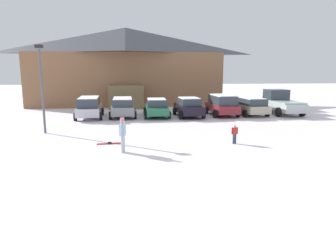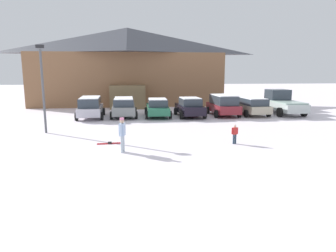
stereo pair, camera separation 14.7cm
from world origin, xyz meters
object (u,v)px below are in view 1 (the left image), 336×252
(parked_green_coupe, at_px, (156,107))
(parked_maroon_van, at_px, (222,104))
(parked_grey_wagon, at_px, (123,107))
(parked_silver_wagon, at_px, (89,107))
(pair_of_skis, at_px, (110,143))
(ski_lodge, at_px, (126,66))
(parked_beige_suv, at_px, (249,105))
(skier_child_in_red_jacket, at_px, (235,133))
(parked_black_sedan, at_px, (189,107))
(skier_adult_in_blue_parka, at_px, (123,133))
(lamp_post, at_px, (42,84))
(pickup_truck, at_px, (280,103))

(parked_green_coupe, xyz_separation_m, parked_maroon_van, (5.72, 0.00, 0.17))
(parked_grey_wagon, relative_size, parked_maroon_van, 1.03)
(parked_silver_wagon, bearing_deg, pair_of_skis, -75.91)
(ski_lodge, bearing_deg, parked_silver_wagon, -105.08)
(parked_beige_suv, xyz_separation_m, skier_child_in_red_jacket, (-4.91, -10.33, -0.26))
(ski_lodge, distance_m, parked_silver_wagon, 11.66)
(parked_black_sedan, distance_m, skier_adult_in_blue_parka, 12.04)
(parked_beige_suv, distance_m, skier_child_in_red_jacket, 11.44)
(parked_green_coupe, distance_m, pair_of_skis, 9.96)
(parked_black_sedan, distance_m, parked_beige_suv, 5.59)
(parked_grey_wagon, distance_m, parked_black_sedan, 5.58)
(parked_grey_wagon, bearing_deg, parked_black_sedan, -5.73)
(parked_grey_wagon, distance_m, skier_adult_in_blue_parka, 11.42)
(parked_green_coupe, xyz_separation_m, parked_black_sedan, (2.71, -0.36, 0.04))
(ski_lodge, distance_m, skier_adult_in_blue_parka, 22.18)
(parked_beige_suv, bearing_deg, parked_silver_wagon, -179.03)
(parked_green_coupe, relative_size, skier_child_in_red_jacket, 4.21)
(lamp_post, bearing_deg, parked_green_coupe, 39.28)
(parked_silver_wagon, distance_m, pair_of_skis, 9.68)
(lamp_post, bearing_deg, pickup_truck, 19.53)
(parked_silver_wagon, height_order, parked_grey_wagon, parked_silver_wagon)
(parked_black_sedan, xyz_separation_m, parked_beige_suv, (5.56, 0.54, 0.02))
(parked_beige_suv, xyz_separation_m, pickup_truck, (3.05, 0.38, 0.14))
(parked_black_sedan, distance_m, lamp_post, 11.88)
(parked_silver_wagon, height_order, pickup_truck, pickup_truck)
(ski_lodge, bearing_deg, parked_green_coupe, -75.99)
(parked_black_sedan, bearing_deg, parked_maroon_van, 6.78)
(pair_of_skis, bearing_deg, pickup_truck, 34.43)
(parked_green_coupe, relative_size, skier_adult_in_blue_parka, 2.65)
(parked_maroon_van, height_order, lamp_post, lamp_post)
(pickup_truck, height_order, skier_adult_in_blue_parka, pickup_truck)
(parked_maroon_van, bearing_deg, parked_grey_wagon, 178.66)
(parked_grey_wagon, bearing_deg, parked_green_coupe, -4.03)
(skier_child_in_red_jacket, distance_m, pair_of_skis, 6.64)
(ski_lodge, height_order, parked_silver_wagon, ski_lodge)
(skier_child_in_red_jacket, xyz_separation_m, skier_adult_in_blue_parka, (-5.85, -1.07, 0.35))
(pickup_truck, bearing_deg, parked_silver_wagon, -177.92)
(lamp_post, bearing_deg, skier_child_in_red_jacket, -20.49)
(ski_lodge, height_order, lamp_post, ski_lodge)
(pickup_truck, relative_size, pair_of_skis, 3.70)
(parked_silver_wagon, height_order, parked_beige_suv, parked_silver_wagon)
(lamp_post, bearing_deg, parked_maroon_van, 24.84)
(parked_black_sedan, distance_m, pickup_truck, 8.66)
(skier_adult_in_blue_parka, height_order, lamp_post, lamp_post)
(pickup_truck, distance_m, skier_adult_in_blue_parka, 18.15)
(skier_adult_in_blue_parka, xyz_separation_m, lamp_post, (-4.97, 5.12, 2.09))
(parked_green_coupe, relative_size, parked_beige_suv, 0.95)
(parked_maroon_van, relative_size, skier_adult_in_blue_parka, 2.52)
(parked_silver_wagon, relative_size, skier_child_in_red_jacket, 4.35)
(ski_lodge, height_order, parked_beige_suv, ski_lodge)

